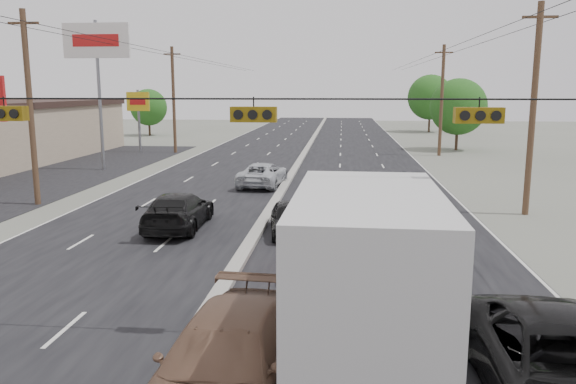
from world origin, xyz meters
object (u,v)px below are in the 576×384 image
Objects in this scene: utility_pole_right_c at (442,100)px; red_sedan at (323,250)px; tree_right_far at (430,97)px; queue_car_e at (418,211)px; utility_pole_left_c at (174,99)px; box_truck at (366,279)px; utility_pole_left_b at (30,107)px; pole_sign_far at (138,107)px; queue_car_b at (431,243)px; oncoming_far at (263,175)px; black_suv at (564,370)px; queue_car_a at (290,218)px; tree_left_far at (149,107)px; pole_sign_billboard at (97,50)px; utility_pole_right_b at (533,109)px; oncoming_near at (179,211)px; tree_right_mid at (458,107)px; tan_sedan at (227,363)px.

utility_pole_right_c reaches higher than red_sedan.
tree_right_far is 2.22× the size of queue_car_e.
box_truck is at bearing -68.17° from utility_pole_left_c.
utility_pole_left_b is at bearing -117.39° from tree_right_far.
utility_pole_right_c is 28.51m from pole_sign_far.
oncoming_far reaches higher than queue_car_b.
black_suv is 1.48× the size of queue_car_b.
queue_car_b is at bearing 25.49° from red_sedan.
red_sedan is at bearing -79.52° from queue_car_a.
oncoming_far is (-8.10, 15.14, 0.04)m from queue_car_b.
utility_pole_left_b is 20.18m from queue_car_e.
pole_sign_far is at bearing 118.66° from queue_car_b.
utility_pole_right_c reaches higher than oncoming_far.
queue_car_b is (28.70, -53.28, -3.02)m from tree_left_far.
pole_sign_billboard is at bearing -82.87° from pole_sign_far.
utility_pole_left_b is at bearing 180.00° from utility_pole_right_b.
pole_sign_far is at bearing -68.20° from oncoming_near.
pole_sign_billboard is 2.74× the size of queue_car_a.
red_sedan is 9.42m from black_suv.
utility_pole_left_b and utility_pole_right_b have the same top height.
tree_left_far is 0.86× the size of tree_right_mid.
box_truck is 23.89m from oncoming_far.
oncoming_far is (-8.40, 9.53, 0.11)m from queue_car_e.
black_suv is at bearing -96.51° from tree_right_far.
pole_sign_billboard is at bearing 121.52° from tan_sedan.
queue_car_b is (5.30, -3.38, 0.02)m from queue_car_a.
oncoming_near is (-19.53, -59.43, -4.16)m from tree_right_far.
red_sedan is (17.44, -22.55, -8.16)m from pole_sign_billboard.
box_truck reaches higher than black_suv.
oncoming_near is at bearing 153.78° from queue_car_b.
red_sedan is 0.81× the size of oncoming_far.
utility_pole_right_b is 17.18m from oncoming_near.
queue_car_e is at bearing 81.30° from queue_car_b.
tan_sedan reaches higher than queue_car_a.
oncoming_far is (-9.11, 24.54, -0.14)m from black_suv.
tree_right_far reaches higher than oncoming_far.
utility_pole_left_b is 2.50× the size of queue_car_a.
tree_right_far is 58.52m from queue_car_e.
pole_sign_billboard is 33.27m from tree_left_far.
oncoming_far is (13.10, -6.13, -8.13)m from pole_sign_billboard.
utility_pole_left_c is 45.39m from tan_sedan.
tree_right_mid is at bearing 72.13° from queue_car_b.
pole_sign_billboard is at bearing -150.05° from tree_right_mid.
pole_sign_billboard is 2.60× the size of queue_car_b.
pole_sign_far is 0.98× the size of tree_left_far.
tree_right_far is at bearing 46.47° from utility_pole_left_c.
oncoming_near is (-4.93, 0.46, 0.12)m from queue_car_a.
utility_pole_right_b is at bearing -52.52° from tree_left_far.
tree_right_mid is 1.66× the size of red_sedan.
tree_right_far is 1.54× the size of oncoming_far.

